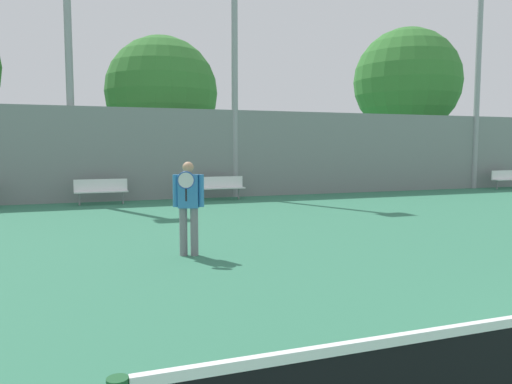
% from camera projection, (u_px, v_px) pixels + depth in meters
% --- Properties ---
extents(tennis_player, '(0.53, 0.49, 1.69)m').
position_uv_depth(tennis_player, '(188.00, 203.00, 8.91)').
color(tennis_player, slate).
rests_on(tennis_player, ground_plane).
extents(bench_courtside_far, '(2.11, 0.40, 0.85)m').
position_uv_depth(bench_courtside_far, '(216.00, 186.00, 18.33)').
color(bench_courtside_far, white).
rests_on(bench_courtside_far, ground_plane).
extents(bench_adjacent_court, '(1.76, 0.40, 0.85)m').
position_uv_depth(bench_adjacent_court, '(101.00, 189.00, 16.94)').
color(bench_adjacent_court, white).
rests_on(bench_adjacent_court, ground_plane).
extents(bench_by_gate, '(1.64, 0.40, 0.85)m').
position_uv_depth(bench_by_gate, '(507.00, 178.00, 23.15)').
color(bench_by_gate, white).
rests_on(bench_by_gate, ground_plane).
extents(light_pole_near_left, '(0.90, 0.60, 9.11)m').
position_uv_depth(light_pole_near_left, '(69.00, 48.00, 17.29)').
color(light_pole_near_left, '#939399').
rests_on(light_pole_near_left, ground_plane).
extents(light_pole_far_right, '(0.90, 0.60, 10.24)m').
position_uv_depth(light_pole_far_right, '(235.00, 39.00, 18.97)').
color(light_pole_far_right, '#939399').
rests_on(light_pole_far_right, ground_plane).
extents(light_pole_center_back, '(0.90, 0.60, 9.70)m').
position_uv_depth(light_pole_center_back, '(478.00, 66.00, 22.99)').
color(light_pole_center_back, '#939399').
rests_on(light_pole_center_back, ground_plane).
extents(back_fence, '(34.34, 0.06, 3.36)m').
position_uv_depth(back_fence, '(221.00, 154.00, 19.14)').
color(back_fence, gray).
rests_on(back_fence, ground_plane).
extents(tree_green_tall, '(4.91, 4.91, 6.79)m').
position_uv_depth(tree_green_tall, '(162.00, 93.00, 22.02)').
color(tree_green_tall, brown).
rests_on(tree_green_tall, ground_plane).
extents(tree_dark_dense, '(5.84, 5.84, 8.44)m').
position_uv_depth(tree_dark_dense, '(407.00, 82.00, 27.53)').
color(tree_dark_dense, brown).
rests_on(tree_dark_dense, ground_plane).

